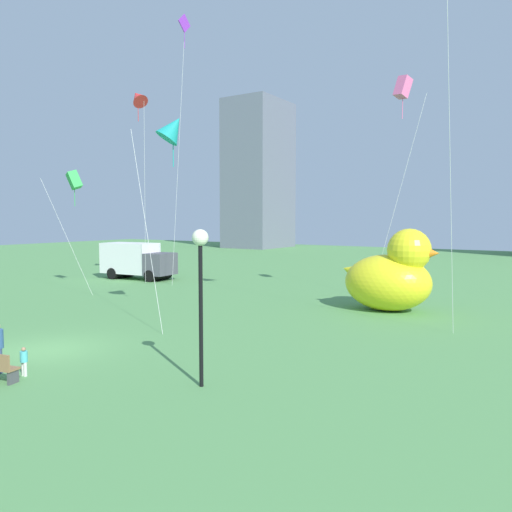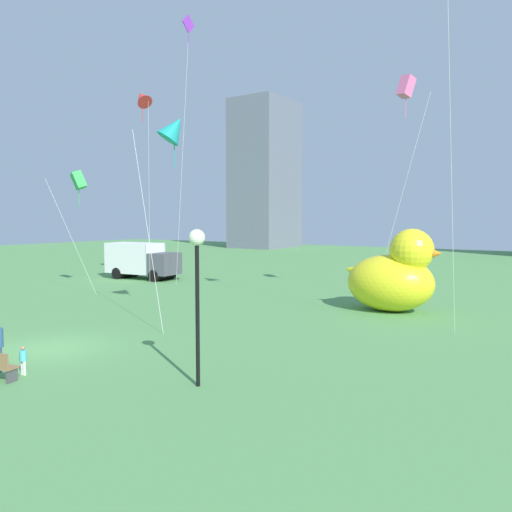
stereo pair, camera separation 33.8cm
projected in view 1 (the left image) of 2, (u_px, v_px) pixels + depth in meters
The scene contains 10 objects.
ground_plane at pixel (47, 350), 18.33m from camera, with size 140.00×140.00×0.00m, color #569250.
person_child at pixel (24, 360), 15.31m from camera, with size 0.22×0.22×0.90m.
giant_inflatable_duck at pixel (391, 276), 25.96m from camera, with size 5.20×3.34×4.31m.
lamppost at pixel (200, 266), 14.14m from camera, with size 0.47×0.47×4.54m.
box_truck at pixel (137, 261), 39.64m from camera, with size 6.19×2.90×2.85m.
kite_purple at pixel (184, 41), 34.82m from camera, with size 0.87×1.53×18.98m.
kite_teal at pixel (173, 129), 22.09m from camera, with size 2.66×2.67×9.57m.
kite_green at pixel (74, 181), 32.42m from camera, with size 2.67×2.61×7.98m.
kite_pink at pixel (403, 89), 27.32m from camera, with size 2.77×2.46×12.62m.
kite_red at pixel (138, 98), 35.72m from camera, with size 1.80×1.48×14.24m.
Camera 1 is at (16.19, -11.02, 4.85)m, focal length 35.06 mm.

